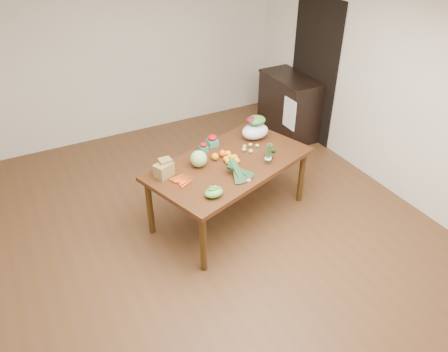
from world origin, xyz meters
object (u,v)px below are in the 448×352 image
cabinet (289,106)px  kale_bunch (241,171)px  mandarin_cluster (233,159)px  dining_table (229,189)px  cabbage (199,159)px  paper_bag (164,169)px  salad_bag (255,129)px  asparagus_bundle (268,153)px

cabinet → kale_bunch: 2.59m
kale_bunch → cabinet: bearing=25.2°
mandarin_cluster → kale_bunch: 0.31m
dining_table → cabbage: (-0.34, 0.08, 0.47)m
paper_bag → mandarin_cluster: paper_bag is taller
mandarin_cluster → salad_bag: bearing=35.9°
cabbage → salad_bag: bearing=16.7°
salad_bag → cabbage: bearing=-163.3°
mandarin_cluster → kale_bunch: size_ratio=0.45×
cabinet → salad_bag: salad_bag is taller
dining_table → paper_bag: paper_bag is taller
dining_table → mandarin_cluster: (0.02, -0.03, 0.43)m
mandarin_cluster → salad_bag: (0.51, 0.37, 0.08)m
cabinet → dining_table: bearing=-141.8°
mandarin_cluster → salad_bag: 0.64m
paper_bag → salad_bag: 1.31m
mandarin_cluster → dining_table: bearing=126.8°
paper_bag → kale_bunch: (0.70, -0.41, -0.01)m
cabbage → asparagus_bundle: size_ratio=0.74×
dining_table → cabinet: bearing=19.9°
kale_bunch → asparagus_bundle: asparagus_bundle is taller
cabbage → kale_bunch: 0.51m
mandarin_cluster → salad_bag: salad_bag is taller
asparagus_bundle → kale_bunch: bearing=177.5°
cabinet → mandarin_cluster: size_ratio=5.67×
cabbage → kale_bunch: cabbage is taller
cabbage → asparagus_bundle: asparagus_bundle is taller
mandarin_cluster → asparagus_bundle: (0.34, -0.19, 0.07)m
cabinet → kale_bunch: (-1.86, -1.77, 0.36)m
cabinet → paper_bag: bearing=-152.1°
dining_table → kale_bunch: bearing=-115.6°
salad_bag → paper_bag: bearing=-168.1°
cabbage → mandarin_cluster: bearing=-16.7°
paper_bag → dining_table: bearing=-5.6°
cabbage → salad_bag: size_ratio=0.55×
dining_table → paper_bag: size_ratio=7.18×
mandarin_cluster → kale_bunch: bearing=-101.8°
kale_bunch → asparagus_bundle: bearing=-2.5°
dining_table → paper_bag: (-0.75, 0.07, 0.46)m
cabbage → asparagus_bundle: 0.76m
salad_bag → mandarin_cluster: bearing=-144.1°
dining_table → asparagus_bundle: 0.65m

